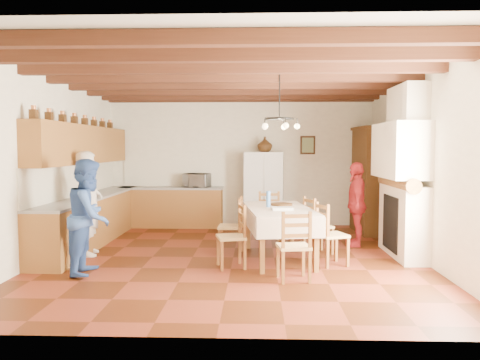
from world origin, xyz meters
The scene contains 31 objects.
floor centered at (0.00, 0.00, -0.01)m, with size 6.00×6.50×0.02m, color #451C09.
ceiling centered at (0.00, 0.00, 3.01)m, with size 6.00×6.50×0.02m, color silver.
wall_back centered at (0.00, 3.26, 1.50)m, with size 6.00×0.02×3.00m, color beige.
wall_front centered at (0.00, -3.26, 1.50)m, with size 6.00×0.02×3.00m, color beige.
wall_left centered at (-3.01, 0.00, 1.50)m, with size 0.02×6.50×3.00m, color beige.
wall_right centered at (3.01, 0.00, 1.50)m, with size 0.02×6.50×3.00m, color beige.
ceiling_beams centered at (0.00, 0.00, 2.91)m, with size 6.00×6.30×0.16m, color #37190F, non-canonical shape.
lower_cabinets_left centered at (-2.70, 1.05, 0.43)m, with size 0.60×4.30×0.86m, color brown.
lower_cabinets_back centered at (-1.55, 2.95, 0.43)m, with size 2.30×0.60×0.86m, color brown.
countertop_left centered at (-2.70, 1.05, 0.88)m, with size 0.62×4.30×0.04m, color slate.
countertop_back centered at (-1.55, 2.95, 0.88)m, with size 2.34×0.62×0.04m, color slate.
backsplash_left centered at (-2.98, 1.05, 1.20)m, with size 0.03×4.30×0.60m, color beige.
backsplash_back centered at (-1.55, 3.23, 1.20)m, with size 2.30×0.03×0.60m, color beige.
upper_cabinets centered at (-2.83, 1.05, 1.85)m, with size 0.35×4.20×0.70m, color brown.
fireplace centered at (2.72, 0.20, 1.40)m, with size 0.56×1.60×2.80m, color beige, non-canonical shape.
wall_picture centered at (1.55, 3.23, 1.85)m, with size 0.34×0.03×0.42m, color #321E14.
refrigerator centered at (0.55, 2.89, 0.85)m, with size 0.85×0.70×1.70m, color white.
hutch centered at (2.75, 2.36, 1.12)m, with size 0.52×1.23×2.23m, color #341F0A, non-canonical shape.
dining_table centered at (0.74, -0.08, 0.75)m, with size 1.22×2.02×0.83m.
chandelier centered at (0.74, -0.08, 2.25)m, with size 0.47×0.47×0.03m, color black.
chair_left_near centered at (0.00, -0.64, 0.48)m, with size 0.42×0.40×0.96m, color brown, non-canonical shape.
chair_left_far centered at (-0.06, 0.28, 0.48)m, with size 0.42×0.40×0.96m, color brown, non-canonical shape.
chair_right_near centered at (1.53, -0.43, 0.48)m, with size 0.42×0.40×0.96m, color brown, non-canonical shape.
chair_right_far centered at (1.43, 0.37, 0.48)m, with size 0.42×0.40×0.96m, color brown, non-canonical shape.
chair_end_near centered at (0.88, -1.28, 0.48)m, with size 0.42×0.40×0.96m, color brown, non-canonical shape.
chair_end_far centered at (0.63, 1.18, 0.48)m, with size 0.42×0.40×0.96m, color brown, non-canonical shape.
person_man centered at (-2.40, 0.11, 0.87)m, with size 0.63×0.42×1.74m, color beige.
person_woman_blue centered at (-2.00, -1.01, 0.82)m, with size 0.80×0.62×1.64m, color #31539E.
person_woman_red centered at (2.20, 0.99, 0.77)m, with size 0.90×0.37×1.53m, color red.
microwave centered at (-0.97, 2.95, 1.05)m, with size 0.56×0.38×0.31m, color silver.
fridge_vase centered at (0.56, 2.89, 1.87)m, with size 0.33×0.33×0.34m, color #341F0A.
Camera 1 is at (0.37, -7.54, 1.80)m, focal length 35.00 mm.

